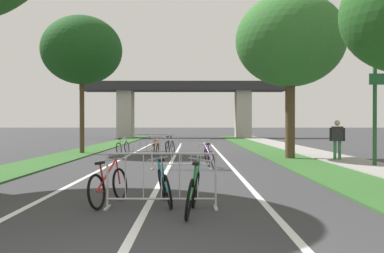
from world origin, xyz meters
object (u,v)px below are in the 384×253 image
(tree_right_pine_far, at_px, (289,41))
(bicycle_black_5, at_px, (169,147))
(lamppost_with_sign, at_px, (374,69))
(bicycle_orange_1, at_px, (154,149))
(bicycle_purple_2, at_px, (208,158))
(pedestrian_with_backpack, at_px, (336,136))
(crowd_barrier_second, at_px, (180,155))
(crowd_barrier_third, at_px, (146,145))
(tree_left_oak_near, at_px, (81,50))
(crowd_barrier_nearest, at_px, (161,181))
(bicycle_green_3, at_px, (192,192))
(bicycle_teal_0, at_px, (163,186))
(bicycle_red_4, at_px, (108,186))
(bicycle_silver_6, at_px, (122,147))

(tree_right_pine_far, bearing_deg, bicycle_black_5, 151.02)
(lamppost_with_sign, relative_size, bicycle_orange_1, 3.69)
(lamppost_with_sign, height_order, bicycle_purple_2, lamppost_with_sign)
(bicycle_black_5, height_order, pedestrian_with_backpack, pedestrian_with_backpack)
(crowd_barrier_second, distance_m, bicycle_orange_1, 6.37)
(lamppost_with_sign, bearing_deg, crowd_barrier_second, -174.49)
(crowd_barrier_third, relative_size, bicycle_purple_2, 1.30)
(crowd_barrier_second, bearing_deg, tree_left_oak_near, 125.32)
(lamppost_with_sign, distance_m, crowd_barrier_nearest, 10.75)
(bicycle_green_3, bearing_deg, tree_right_pine_far, 75.14)
(bicycle_teal_0, relative_size, bicycle_orange_1, 0.99)
(tree_left_oak_near, xyz_separation_m, pedestrian_with_backpack, (11.84, -4.56, -4.37))
(crowd_barrier_third, xyz_separation_m, bicycle_purple_2, (2.90, -6.28, -0.14))
(tree_left_oak_near, relative_size, tree_right_pine_far, 0.98)
(lamppost_with_sign, bearing_deg, bicycle_black_5, 139.52)
(bicycle_black_5, relative_size, pedestrian_with_backpack, 0.95)
(crowd_barrier_nearest, xyz_separation_m, crowd_barrier_third, (-1.71, 13.46, 0.00))
(lamppost_with_sign, relative_size, crowd_barrier_nearest, 2.90)
(bicycle_orange_1, relative_size, bicycle_purple_2, 1.01)
(tree_left_oak_near, bearing_deg, bicycle_orange_1, -19.74)
(crowd_barrier_third, distance_m, bicycle_purple_2, 6.92)
(crowd_barrier_second, bearing_deg, bicycle_black_5, 96.02)
(bicycle_teal_0, height_order, bicycle_purple_2, bicycle_teal_0)
(bicycle_orange_1, distance_m, bicycle_green_3, 13.56)
(bicycle_purple_2, relative_size, bicycle_green_3, 0.92)
(crowd_barrier_third, xyz_separation_m, bicycle_orange_1, (0.48, -0.53, -0.16))
(tree_left_oak_near, distance_m, bicycle_teal_0, 15.75)
(bicycle_teal_0, bearing_deg, crowd_barrier_second, 77.55)
(bicycle_orange_1, xyz_separation_m, bicycle_purple_2, (2.42, -5.75, 0.02))
(bicycle_teal_0, height_order, bicycle_red_4, bicycle_teal_0)
(pedestrian_with_backpack, bearing_deg, bicycle_red_4, 65.21)
(lamppost_with_sign, distance_m, bicycle_orange_1, 10.56)
(bicycle_orange_1, height_order, bicycle_silver_6, bicycle_silver_6)
(bicycle_red_4, bearing_deg, crowd_barrier_nearest, -5.31)
(crowd_barrier_second, xyz_separation_m, bicycle_black_5, (-0.77, 7.29, -0.13))
(bicycle_purple_2, bearing_deg, bicycle_teal_0, -109.18)
(crowd_barrier_second, distance_m, bicycle_green_3, 7.24)
(crowd_barrier_second, distance_m, bicycle_purple_2, 1.10)
(crowd_barrier_second, height_order, bicycle_red_4, crowd_barrier_second)
(bicycle_purple_2, relative_size, bicycle_red_4, 0.95)
(crowd_barrier_nearest, height_order, bicycle_orange_1, crowd_barrier_nearest)
(tree_right_pine_far, distance_m, bicycle_black_5, 7.96)
(bicycle_teal_0, bearing_deg, bicycle_black_5, 81.60)
(bicycle_red_4, bearing_deg, bicycle_black_5, 102.18)
(bicycle_green_3, relative_size, bicycle_silver_6, 1.05)
(bicycle_teal_0, distance_m, pedestrian_with_backpack, 11.52)
(bicycle_green_3, bearing_deg, crowd_barrier_second, 98.97)
(crowd_barrier_nearest, xyz_separation_m, bicycle_orange_1, (-1.23, 12.93, -0.16))
(bicycle_red_4, bearing_deg, bicycle_green_3, -13.83)
(bicycle_purple_2, bearing_deg, bicycle_green_3, -103.96)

